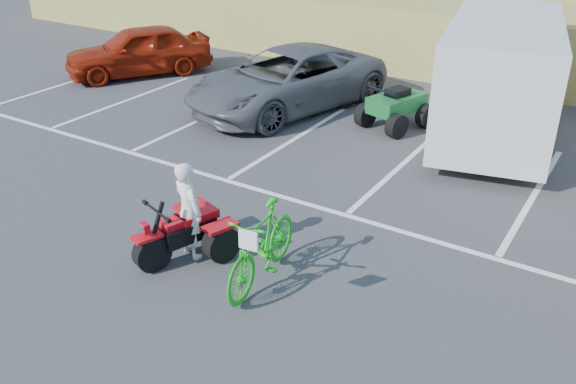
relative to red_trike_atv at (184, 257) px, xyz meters
The scene contains 11 objects.
ground 1.58m from the red_trike_atv, ahead, with size 100.00×100.00×0.00m, color #39393C.
parking_stripes 4.91m from the red_trike_atv, 60.28° to the left, with size 28.00×5.16×0.01m.
grass_embankment 15.83m from the red_trike_atv, 84.28° to the left, with size 40.00×8.50×3.10m.
red_trike_atv is the anchor object (origin of this frame).
rider 0.82m from the red_trike_atv, 71.40° to the left, with size 0.59×0.39×1.61m, color white.
green_dirt_bike 1.56m from the red_trike_atv, ahead, with size 0.57×2.03×1.22m, color #14BF19.
grey_pickup 7.45m from the red_trike_atv, 109.37° to the left, with size 2.58×5.60×1.56m, color #4C5054.
red_car 10.88m from the red_trike_atv, 137.84° to the left, with size 1.77×4.39×1.50m, color maroon.
cargo_trailer 8.39m from the red_trike_atv, 70.98° to the left, with size 3.48×6.13×2.70m.
quad_atv_blue 7.79m from the red_trike_atv, 104.10° to the left, with size 1.27×1.70×1.11m, color navy, non-canonical shape.
quad_atv_green 7.27m from the red_trike_atv, 85.83° to the left, with size 1.24×1.66×1.08m, color #145A26, non-canonical shape.
Camera 1 is at (4.22, -6.28, 5.36)m, focal length 38.00 mm.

